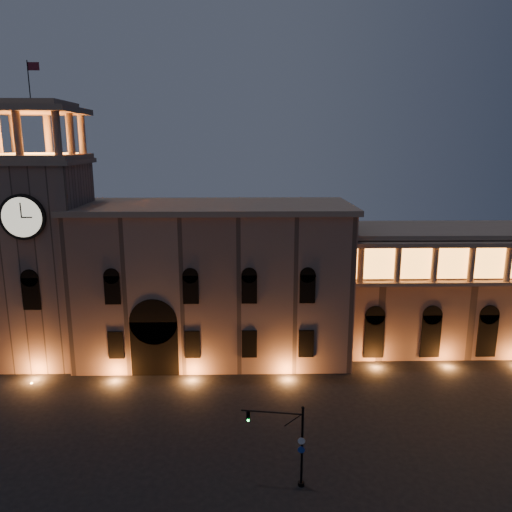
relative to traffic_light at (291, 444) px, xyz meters
name	(u,v)px	position (x,y,z in m)	size (l,w,h in m)	color
ground	(224,470)	(-4.86, 1.67, -3.32)	(160.00, 160.00, 0.00)	black
government_building	(213,281)	(-6.93, 23.60, 5.45)	(30.80, 12.80, 17.60)	#866657
clock_tower	(45,251)	(-25.36, 22.64, 9.18)	(9.80, 9.80, 32.40)	#866657
colonnade_wing	(498,286)	(27.14, 25.59, 4.01)	(40.60, 11.50, 14.50)	#816152
traffic_light	(291,444)	(0.00, 0.00, 0.00)	(4.57, 0.97, 6.32)	black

